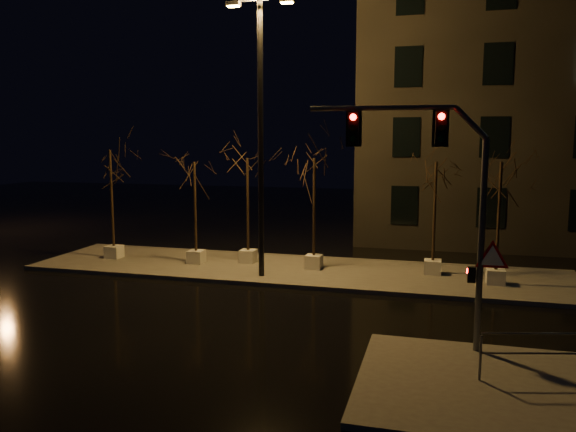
% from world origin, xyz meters
% --- Properties ---
extents(ground, '(90.00, 90.00, 0.00)m').
position_xyz_m(ground, '(0.00, 0.00, 0.00)').
color(ground, black).
rests_on(ground, ground).
extents(median, '(22.00, 5.00, 0.15)m').
position_xyz_m(median, '(0.00, 6.00, 0.07)').
color(median, '#4D4A45').
rests_on(median, ground).
extents(sidewalk_corner, '(7.00, 5.00, 0.15)m').
position_xyz_m(sidewalk_corner, '(7.50, -3.50, 0.07)').
color(sidewalk_corner, '#4D4A45').
rests_on(sidewalk_corner, ground).
extents(tree_0, '(1.80, 1.80, 4.93)m').
position_xyz_m(tree_0, '(-8.30, 5.88, 3.89)').
color(tree_0, beige).
rests_on(tree_0, median).
extents(tree_1, '(1.80, 1.80, 4.43)m').
position_xyz_m(tree_1, '(-4.31, 5.86, 3.51)').
color(tree_1, beige).
rests_on(tree_1, median).
extents(tree_2, '(1.80, 1.80, 4.59)m').
position_xyz_m(tree_2, '(-2.21, 6.58, 3.64)').
color(tree_2, beige).
rests_on(tree_2, median).
extents(tree_3, '(1.80, 1.80, 4.62)m').
position_xyz_m(tree_3, '(0.75, 6.25, 3.66)').
color(tree_3, beige).
rests_on(tree_3, median).
extents(tree_4, '(1.80, 1.80, 4.52)m').
position_xyz_m(tree_4, '(5.47, 6.54, 3.58)').
color(tree_4, beige).
rests_on(tree_4, median).
extents(tree_5, '(1.80, 1.80, 4.58)m').
position_xyz_m(tree_5, '(7.72, 5.51, 3.63)').
color(tree_5, beige).
rests_on(tree_5, median).
extents(traffic_signal_mast, '(4.98, 0.40, 6.08)m').
position_xyz_m(traffic_signal_mast, '(5.68, -1.56, 4.15)').
color(traffic_signal_mast, '#515358').
rests_on(traffic_signal_mast, sidewalk_corner).
extents(streetlight_main, '(2.58, 0.30, 10.37)m').
position_xyz_m(streetlight_main, '(-0.94, 4.49, 6.13)').
color(streetlight_main, black).
rests_on(streetlight_main, median).
extents(guard_rail_a, '(2.47, 0.67, 1.10)m').
position_xyz_m(guard_rail_a, '(7.84, -3.03, 0.87)').
color(guard_rail_a, '#515358').
rests_on(guard_rail_a, sidewalk_corner).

